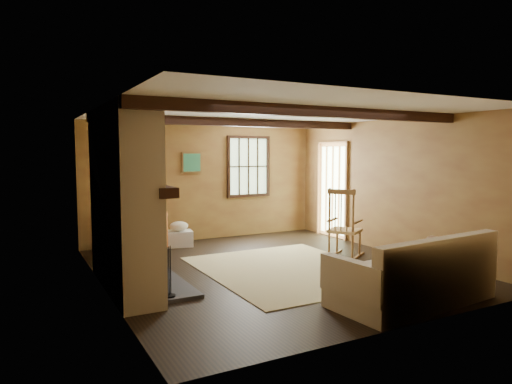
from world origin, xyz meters
TOP-DOWN VIEW (x-y plane):
  - ground at (0.00, 0.00)m, footprint 5.50×5.50m
  - room_envelope at (0.22, 0.26)m, footprint 5.02×5.52m
  - fireplace at (-2.23, -0.00)m, footprint 1.02×2.30m
  - rug at (0.20, -0.20)m, footprint 2.50×3.00m
  - rocking_chair at (1.45, 0.03)m, footprint 0.98×0.85m
  - sofa at (0.70, -2.25)m, footprint 2.15×1.09m
  - firewood_pile at (-1.92, 2.47)m, footprint 0.73×0.13m
  - laundry_basket at (-0.74, 2.28)m, footprint 0.56×0.47m
  - basket_pillow at (-0.74, 2.28)m, footprint 0.44×0.40m
  - armchair at (-1.67, 1.97)m, footprint 1.15×1.16m

SIDE VIEW (x-z plane):
  - ground at x=0.00m, z-range 0.00..0.00m
  - rug at x=0.20m, z-range 0.00..0.01m
  - firewood_pile at x=-1.92m, z-range 0.00..0.27m
  - laundry_basket at x=-0.74m, z-range 0.00..0.30m
  - sofa at x=0.70m, z-range -0.12..0.72m
  - armchair at x=-1.67m, z-range 0.00..0.78m
  - basket_pillow at x=-0.74m, z-range 0.30..0.48m
  - rocking_chair at x=1.45m, z-range -0.09..1.11m
  - fireplace at x=-2.23m, z-range -0.10..2.30m
  - room_envelope at x=0.22m, z-range 0.41..2.85m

